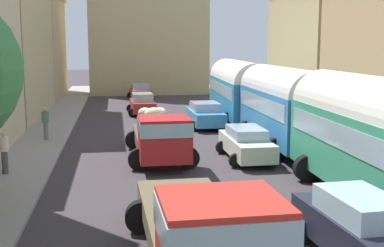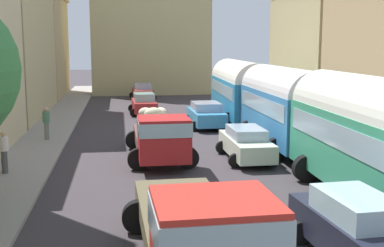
{
  "view_description": "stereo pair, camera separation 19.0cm",
  "coord_description": "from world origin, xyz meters",
  "px_view_note": "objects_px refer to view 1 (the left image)",
  "views": [
    {
      "loc": [
        -3.42,
        1.26,
        5.04
      ],
      "look_at": [
        0.0,
        23.65,
        1.46
      ],
      "focal_mm": 46.98,
      "sensor_mm": 36.0,
      "label": 1
    },
    {
      "loc": [
        -3.23,
        1.23,
        5.04
      ],
      "look_at": [
        0.0,
        23.65,
        1.46
      ],
      "focal_mm": 46.98,
      "sensor_mm": 36.0,
      "label": 2
    }
  ],
  "objects_px": {
    "parked_bus_3": "(238,88)",
    "car_0": "(142,104)",
    "car_1": "(140,92)",
    "pedestrian_1": "(45,122)",
    "pedestrian_0": "(4,151)",
    "car_2": "(360,229)",
    "car_4": "(205,115)",
    "cargo_truck_1": "(160,135)",
    "parked_bus_1": "(378,135)",
    "car_3": "(246,143)",
    "cargo_truck_0": "(204,231)",
    "parked_bus_2": "(283,104)"
  },
  "relations": [
    {
      "from": "parked_bus_3",
      "to": "car_0",
      "type": "bearing_deg",
      "value": 146.99
    },
    {
      "from": "car_1",
      "to": "pedestrian_1",
      "type": "distance_m",
      "value": 20.31
    },
    {
      "from": "pedestrian_0",
      "to": "car_2",
      "type": "bearing_deg",
      "value": -43.47
    },
    {
      "from": "pedestrian_0",
      "to": "car_4",
      "type": "bearing_deg",
      "value": 46.94
    },
    {
      "from": "cargo_truck_1",
      "to": "car_2",
      "type": "bearing_deg",
      "value": -71.6
    },
    {
      "from": "parked_bus_1",
      "to": "cargo_truck_1",
      "type": "relative_size",
      "value": 1.36
    },
    {
      "from": "car_2",
      "to": "car_3",
      "type": "distance_m",
      "value": 10.68
    },
    {
      "from": "car_1",
      "to": "cargo_truck_1",
      "type": "bearing_deg",
      "value": -90.83
    },
    {
      "from": "pedestrian_1",
      "to": "car_3",
      "type": "bearing_deg",
      "value": -30.39
    },
    {
      "from": "parked_bus_1",
      "to": "car_3",
      "type": "height_order",
      "value": "parked_bus_1"
    },
    {
      "from": "cargo_truck_0",
      "to": "car_1",
      "type": "distance_m",
      "value": 36.09
    },
    {
      "from": "cargo_truck_1",
      "to": "pedestrian_1",
      "type": "distance_m",
      "value": 7.53
    },
    {
      "from": "car_1",
      "to": "parked_bus_2",
      "type": "bearing_deg",
      "value": -75.62
    },
    {
      "from": "parked_bus_1",
      "to": "cargo_truck_1",
      "type": "height_order",
      "value": "parked_bus_1"
    },
    {
      "from": "car_0",
      "to": "pedestrian_1",
      "type": "height_order",
      "value": "pedestrian_1"
    },
    {
      "from": "parked_bus_1",
      "to": "parked_bus_2",
      "type": "relative_size",
      "value": 1.17
    },
    {
      "from": "parked_bus_1",
      "to": "car_0",
      "type": "xyz_separation_m",
      "value": [
        -6.12,
        21.98,
        -1.47
      ]
    },
    {
      "from": "parked_bus_2",
      "to": "pedestrian_0",
      "type": "bearing_deg",
      "value": -163.32
    },
    {
      "from": "car_2",
      "to": "pedestrian_0",
      "type": "xyz_separation_m",
      "value": [
        -9.75,
        9.24,
        0.19
      ]
    },
    {
      "from": "parked_bus_3",
      "to": "car_0",
      "type": "relative_size",
      "value": 2.36
    },
    {
      "from": "car_3",
      "to": "cargo_truck_1",
      "type": "bearing_deg",
      "value": 176.17
    },
    {
      "from": "car_3",
      "to": "pedestrian_0",
      "type": "distance_m",
      "value": 9.98
    },
    {
      "from": "parked_bus_1",
      "to": "car_3",
      "type": "relative_size",
      "value": 2.18
    },
    {
      "from": "parked_bus_1",
      "to": "car_2",
      "type": "relative_size",
      "value": 2.16
    },
    {
      "from": "car_2",
      "to": "cargo_truck_0",
      "type": "bearing_deg",
      "value": -171.68
    },
    {
      "from": "parked_bus_3",
      "to": "pedestrian_0",
      "type": "relative_size",
      "value": 5.52
    },
    {
      "from": "cargo_truck_0",
      "to": "car_2",
      "type": "xyz_separation_m",
      "value": [
        3.74,
        0.55,
        -0.39
      ]
    },
    {
      "from": "car_1",
      "to": "cargo_truck_0",
      "type": "bearing_deg",
      "value": -90.74
    },
    {
      "from": "cargo_truck_1",
      "to": "car_1",
      "type": "height_order",
      "value": "cargo_truck_1"
    },
    {
      "from": "parked_bus_3",
      "to": "car_3",
      "type": "bearing_deg",
      "value": -102.07
    },
    {
      "from": "parked_bus_3",
      "to": "car_2",
      "type": "height_order",
      "value": "parked_bus_3"
    },
    {
      "from": "car_3",
      "to": "pedestrian_0",
      "type": "bearing_deg",
      "value": -171.73
    },
    {
      "from": "car_0",
      "to": "car_1",
      "type": "distance_m",
      "value": 9.65
    },
    {
      "from": "cargo_truck_1",
      "to": "car_2",
      "type": "relative_size",
      "value": 1.59
    },
    {
      "from": "parked_bus_2",
      "to": "parked_bus_3",
      "type": "bearing_deg",
      "value": 90.0
    },
    {
      "from": "car_0",
      "to": "parked_bus_3",
      "type": "bearing_deg",
      "value": -33.01
    },
    {
      "from": "pedestrian_1",
      "to": "car_1",
      "type": "bearing_deg",
      "value": 73.28
    },
    {
      "from": "cargo_truck_1",
      "to": "pedestrian_0",
      "type": "height_order",
      "value": "cargo_truck_1"
    },
    {
      "from": "car_0",
      "to": "car_2",
      "type": "xyz_separation_m",
      "value": [
        3.6,
        -25.9,
        0.05
      ]
    },
    {
      "from": "parked_bus_2",
      "to": "cargo_truck_1",
      "type": "distance_m",
      "value": 6.55
    },
    {
      "from": "parked_bus_1",
      "to": "car_0",
      "type": "bearing_deg",
      "value": 105.57
    },
    {
      "from": "parked_bus_1",
      "to": "car_3",
      "type": "bearing_deg",
      "value": 109.58
    },
    {
      "from": "car_1",
      "to": "pedestrian_1",
      "type": "relative_size",
      "value": 2.36
    },
    {
      "from": "parked_bus_3",
      "to": "car_1",
      "type": "relative_size",
      "value": 2.26
    },
    {
      "from": "car_0",
      "to": "car_3",
      "type": "relative_size",
      "value": 0.95
    },
    {
      "from": "parked_bus_1",
      "to": "cargo_truck_0",
      "type": "height_order",
      "value": "parked_bus_1"
    },
    {
      "from": "cargo_truck_1",
      "to": "car_0",
      "type": "height_order",
      "value": "cargo_truck_1"
    },
    {
      "from": "parked_bus_3",
      "to": "car_1",
      "type": "distance_m",
      "value": 14.87
    },
    {
      "from": "cargo_truck_0",
      "to": "car_4",
      "type": "bearing_deg",
      "value": 79.8
    },
    {
      "from": "car_1",
      "to": "car_3",
      "type": "relative_size",
      "value": 0.99
    }
  ]
}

